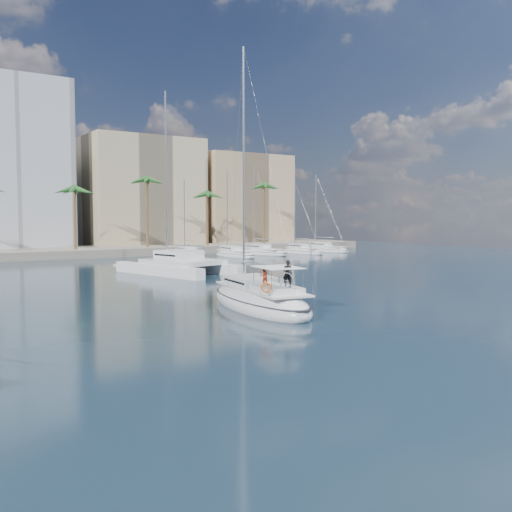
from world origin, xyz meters
TOP-DOWN VIEW (x-y plane):
  - ground at (0.00, 0.00)m, footprint 160.00×160.00m
  - quay at (0.00, 61.00)m, footprint 120.00×14.00m
  - building_beige at (22.00, 70.00)m, footprint 20.00×14.00m
  - building_tan_right at (42.00, 68.00)m, footprint 18.00×12.00m
  - palm_centre at (0.00, 57.00)m, footprint 3.60×3.60m
  - palm_right at (34.00, 57.00)m, footprint 3.60×3.60m
  - main_sloop at (2.66, 3.26)m, footprint 6.02×13.02m
  - catamaran at (8.54, 26.98)m, footprint 9.54×14.64m
  - seagull at (2.06, 5.68)m, footprint 1.24×0.53m
  - moored_yacht_a at (20.00, 47.00)m, footprint 3.37×9.52m
  - moored_yacht_b at (26.50, 45.00)m, footprint 3.32×10.83m
  - moored_yacht_c at (33.00, 47.00)m, footprint 3.98×12.33m
  - moored_yacht_d at (39.50, 45.00)m, footprint 3.52×9.55m
  - moored_yacht_e at (46.00, 47.00)m, footprint 4.61×11.11m

SIDE VIEW (x-z plane):
  - ground at x=0.00m, z-range 0.00..0.00m
  - moored_yacht_a at x=20.00m, z-range -5.95..5.95m
  - moored_yacht_b at x=26.50m, z-range -6.86..6.86m
  - moored_yacht_c at x=33.00m, z-range -7.77..7.77m
  - moored_yacht_d at x=39.50m, z-range -5.95..5.95m
  - moored_yacht_e at x=46.00m, z-range -6.86..6.86m
  - main_sloop at x=2.66m, z-range -8.74..9.85m
  - quay at x=0.00m, z-range 0.00..1.20m
  - seagull at x=2.06m, z-range 0.57..0.80m
  - catamaran at x=8.54m, z-range -8.56..10.92m
  - building_tan_right at x=42.00m, z-range 0.00..18.00m
  - building_beige at x=22.00m, z-range 0.00..20.00m
  - palm_centre at x=0.00m, z-range 4.13..16.43m
  - palm_right at x=34.00m, z-range 4.13..16.43m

